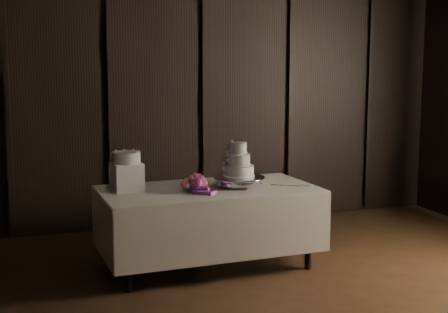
# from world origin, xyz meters

# --- Properties ---
(room) EXTENTS (6.08, 7.08, 3.08)m
(room) POSITION_xyz_m (0.00, 0.00, 1.50)
(room) COLOR black
(room) RESTS_ON ground
(display_table) EXTENTS (2.04, 1.14, 0.76)m
(display_table) POSITION_xyz_m (-0.44, 1.86, 0.42)
(display_table) COLOR beige
(display_table) RESTS_ON ground
(cake_stand) EXTENTS (0.60, 0.60, 0.09)m
(cake_stand) POSITION_xyz_m (-0.14, 1.85, 0.81)
(cake_stand) COLOR silver
(cake_stand) RESTS_ON display_table
(wedding_cake) EXTENTS (0.32, 0.27, 0.33)m
(wedding_cake) POSITION_xyz_m (-0.16, 1.83, 0.98)
(wedding_cake) COLOR white
(wedding_cake) RESTS_ON cake_stand
(bouquet) EXTENTS (0.50, 0.50, 0.19)m
(bouquet) POSITION_xyz_m (-0.60, 1.74, 0.83)
(bouquet) COLOR #B45178
(bouquet) RESTS_ON display_table
(box_pedestal) EXTENTS (0.29, 0.29, 0.25)m
(box_pedestal) POSITION_xyz_m (-1.17, 1.99, 0.89)
(box_pedestal) COLOR white
(box_pedestal) RESTS_ON display_table
(small_cake) EXTENTS (0.33, 0.33, 0.10)m
(small_cake) POSITION_xyz_m (-1.17, 1.99, 1.06)
(small_cake) COLOR white
(small_cake) RESTS_ON box_pedestal
(cake_knife) EXTENTS (0.32, 0.22, 0.01)m
(cake_knife) POSITION_xyz_m (0.28, 1.73, 0.77)
(cake_knife) COLOR silver
(cake_knife) RESTS_ON display_table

